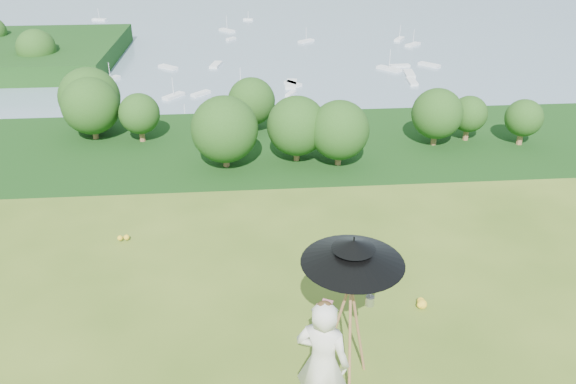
{
  "coord_description": "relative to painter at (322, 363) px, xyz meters",
  "views": [
    {
      "loc": [
        -0.92,
        -2.81,
        5.04
      ],
      "look_at": [
        -0.32,
        4.49,
        1.24
      ],
      "focal_mm": 35.0,
      "sensor_mm": 36.0,
      "label": 1
    }
  ],
  "objects": [
    {
      "name": "bay_water",
      "position": [
        0.21,
        238.51,
        -34.79
      ],
      "size": [
        700.0,
        700.0,
        0.0
      ],
      "primitive_type": "plane",
      "color": "#7185A1",
      "rests_on": "ground"
    },
    {
      "name": "slope_trees",
      "position": [
        0.21,
        33.51,
        -15.79
      ],
      "size": [
        110.0,
        50.0,
        6.0
      ],
      "primitive_type": null,
      "color": "#254B16",
      "rests_on": "forest_slope"
    },
    {
      "name": "sun_umbrella",
      "position": [
        0.37,
        0.53,
        0.91
      ],
      "size": [
        1.37,
        1.37,
        0.55
      ],
      "primitive_type": null,
      "rotation": [
        0.0,
        0.0,
        -0.28
      ],
      "color": "black",
      "rests_on": "field_easel"
    },
    {
      "name": "moored_boats",
      "position": [
        -12.29,
        159.51,
        -34.44
      ],
      "size": [
        140.0,
        140.0,
        0.7
      ],
      "primitive_type": null,
      "color": "white",
      "rests_on": "bay_water"
    },
    {
      "name": "forest_slope",
      "position": [
        0.21,
        33.51,
        -29.79
      ],
      "size": [
        140.0,
        56.0,
        22.0
      ],
      "primitive_type": "cube",
      "color": "#0E350E",
      "rests_on": "bay_water"
    },
    {
      "name": "field_easel",
      "position": [
        0.35,
        0.5,
        0.08
      ],
      "size": [
        0.82,
        0.82,
        1.73
      ],
      "primitive_type": null,
      "rotation": [
        0.0,
        0.0,
        -0.3
      ],
      "color": "#9B6841",
      "rests_on": "ground"
    },
    {
      "name": "shoreline_tier",
      "position": [
        0.21,
        73.51,
        -36.79
      ],
      "size": [
        170.0,
        28.0,
        8.0
      ],
      "primitive_type": "cube",
      "color": "gray",
      "rests_on": "bay_water"
    },
    {
      "name": "painter_cap",
      "position": [
        0.0,
        0.0,
        0.74
      ],
      "size": [
        0.25,
        0.27,
        0.1
      ],
      "primitive_type": null,
      "rotation": [
        0.0,
        0.0,
        -0.45
      ],
      "color": "pink",
      "rests_on": "painter"
    },
    {
      "name": "harbor_town",
      "position": [
        0.21,
        73.51,
        -30.29
      ],
      "size": [
        110.0,
        22.0,
        5.0
      ],
      "primitive_type": null,
      "color": "silver",
      "rests_on": "shoreline_tier"
    },
    {
      "name": "painter",
      "position": [
        0.0,
        0.0,
        0.0
      ],
      "size": [
        0.68,
        0.57,
        1.57
      ],
      "primitive_type": "imported",
      "rotation": [
        0.0,
        0.0,
        2.73
      ],
      "color": "white",
      "rests_on": "ground"
    }
  ]
}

